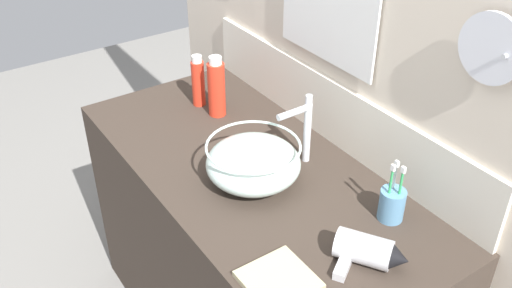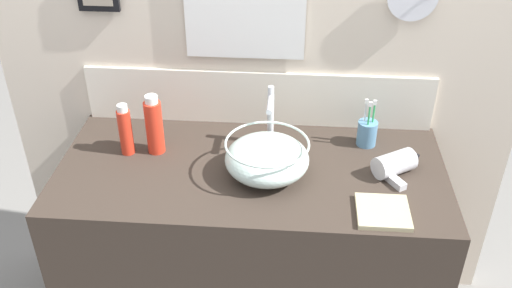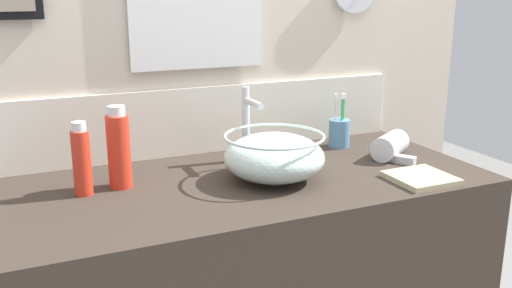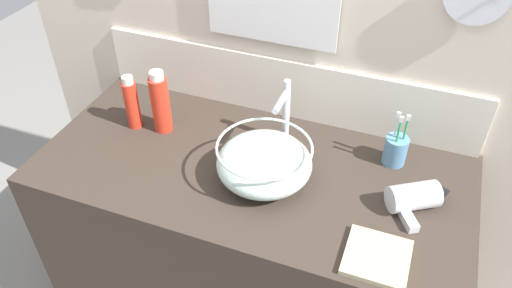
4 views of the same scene
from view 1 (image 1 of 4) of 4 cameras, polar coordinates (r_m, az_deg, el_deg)
vanity_counter at (r=2.06m, az=-0.27°, el=-11.86°), size 1.35×0.63×0.83m
back_panel at (r=1.79m, az=8.96°, el=11.19°), size 1.98×0.10×2.43m
glass_bowl_sink at (r=1.69m, az=-0.27°, el=-1.88°), size 0.28×0.28×0.13m
faucet at (r=1.75m, az=4.80°, el=1.90°), size 0.02×0.13×0.23m
hair_drier at (r=1.48m, az=11.20°, el=-10.50°), size 0.19×0.20×0.08m
toothbrush_cup at (r=1.61m, az=13.43°, el=-5.84°), size 0.07×0.07×0.19m
spray_bottle at (r=2.02m, az=-3.98°, el=5.64°), size 0.06×0.06×0.23m
soap_dispenser at (r=2.09m, az=-5.80°, el=6.22°), size 0.05×0.05×0.20m
hand_towel at (r=1.42m, az=2.26°, el=-13.46°), size 0.16×0.16×0.02m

